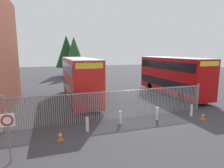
{
  "coord_description": "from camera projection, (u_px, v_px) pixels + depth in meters",
  "views": [
    {
      "loc": [
        -5.66,
        -13.19,
        5.01
      ],
      "look_at": [
        0.0,
        4.0,
        2.0
      ],
      "focal_mm": 30.72,
      "sensor_mm": 36.0,
      "label": 1
    }
  ],
  "objects": [
    {
      "name": "bollard_near_right",
      "position": [
        157.0,
        114.0,
        14.3
      ],
      "size": [
        0.2,
        0.2,
        0.95
      ],
      "primitive_type": "cylinder",
      "color": "silver",
      "rests_on": "ground"
    },
    {
      "name": "tree_tall_back",
      "position": [
        74.0,
        51.0,
        38.65
      ],
      "size": [
        3.96,
        3.96,
        8.09
      ],
      "color": "#4C3823",
      "rests_on": "ground"
    },
    {
      "name": "double_decker_bus_behind_fence_left",
      "position": [
        172.0,
        75.0,
        22.37
      ],
      "size": [
        2.54,
        10.81,
        4.42
      ],
      "color": "#B70C0C",
      "rests_on": "ground"
    },
    {
      "name": "tree_short_side",
      "position": [
        67.0,
        51.0,
        40.35
      ],
      "size": [
        4.66,
        4.66,
        8.52
      ],
      "color": "#4C3823",
      "rests_on": "ground"
    },
    {
      "name": "ground_plane",
      "position": [
        101.0,
        95.0,
        22.42
      ],
      "size": [
        100.0,
        100.0,
        0.0
      ],
      "primitive_type": "plane",
      "color": "#3D3D42"
    },
    {
      "name": "traffic_cone_mid_forecourt",
      "position": [
        203.0,
        116.0,
        14.37
      ],
      "size": [
        0.34,
        0.34,
        0.59
      ],
      "color": "orange",
      "rests_on": "ground"
    },
    {
      "name": "bollard_far_right",
      "position": [
        191.0,
        110.0,
        15.09
      ],
      "size": [
        0.2,
        0.2,
        0.95
      ],
      "primitive_type": "cylinder",
      "color": "silver",
      "rests_on": "ground"
    },
    {
      "name": "bollard_near_left",
      "position": [
        87.0,
        124.0,
        12.2
      ],
      "size": [
        0.2,
        0.2,
        0.95
      ],
      "primitive_type": "cylinder",
      "color": "silver",
      "rests_on": "ground"
    },
    {
      "name": "traffic_cone_by_gate",
      "position": [
        60.0,
        136.0,
        10.97
      ],
      "size": [
        0.34,
        0.34,
        0.59
      ],
      "color": "orange",
      "rests_on": "ground"
    },
    {
      "name": "palisade_fence",
      "position": [
        116.0,
        104.0,
        14.43
      ],
      "size": [
        15.26,
        0.14,
        2.35
      ],
      "color": "gray",
      "rests_on": "ground"
    },
    {
      "name": "bollard_center_front",
      "position": [
        120.0,
        118.0,
        13.44
      ],
      "size": [
        0.2,
        0.2,
        0.95
      ],
      "primitive_type": "cylinder",
      "color": "silver",
      "rests_on": "ground"
    },
    {
      "name": "speed_limit_sign_post",
      "position": [
        8.0,
        126.0,
        8.48
      ],
      "size": [
        0.6,
        0.14,
        2.4
      ],
      "color": "slate",
      "rests_on": "ground"
    },
    {
      "name": "double_decker_bus_near_gate",
      "position": [
        79.0,
        78.0,
        19.75
      ],
      "size": [
        2.54,
        10.81,
        4.42
      ],
      "color": "red",
      "rests_on": "ground"
    }
  ]
}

